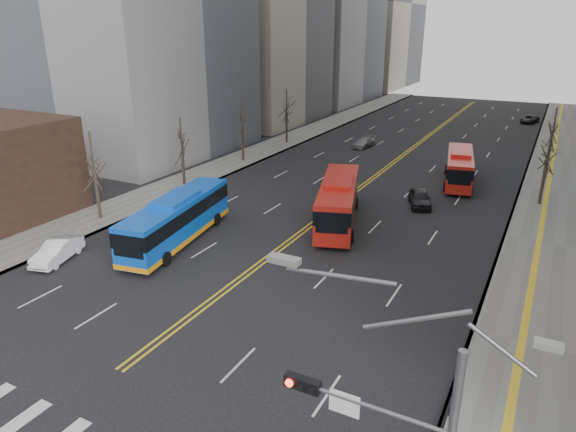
% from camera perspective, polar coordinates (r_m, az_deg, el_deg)
% --- Properties ---
extents(sidewalk_right, '(7.00, 130.00, 0.15)m').
position_cam_1_polar(sidewalk_right, '(56.04, 27.90, 2.43)').
color(sidewalk_right, gray).
rests_on(sidewalk_right, ground).
extents(sidewalk_left, '(5.00, 130.00, 0.15)m').
position_cam_1_polar(sidewalk_left, '(64.91, -3.46, 7.02)').
color(sidewalk_left, gray).
rests_on(sidewalk_left, ground).
extents(centerline, '(0.55, 100.00, 0.01)m').
position_cam_1_polar(centerline, '(67.71, 13.22, 7.02)').
color(centerline, gold).
rests_on(centerline, ground).
extents(street_trees, '(35.20, 47.20, 7.60)m').
position_cam_1_polar(street_trees, '(50.49, -0.58, 8.72)').
color(street_trees, '#2D221B').
rests_on(street_trees, ground).
extents(blue_bus, '(4.59, 12.45, 3.54)m').
position_cam_1_polar(blue_bus, '(38.51, -12.24, -0.24)').
color(blue_bus, blue).
rests_on(blue_bus, ground).
extents(red_bus_near, '(6.24, 12.02, 3.71)m').
position_cam_1_polar(red_bus_near, '(41.38, 5.61, 1.91)').
color(red_bus_near, red).
rests_on(red_bus_near, ground).
extents(red_bus_far, '(4.31, 10.77, 3.35)m').
position_cam_1_polar(red_bus_far, '(54.77, 18.52, 5.37)').
color(red_bus_far, red).
rests_on(red_bus_far, ground).
extents(car_white, '(2.68, 4.61, 1.44)m').
position_cam_1_polar(car_white, '(38.39, -24.27, -3.57)').
color(car_white, white).
rests_on(car_white, ground).
extents(car_dark_mid, '(3.16, 4.66, 1.47)m').
position_cam_1_polar(car_dark_mid, '(47.12, 14.43, 1.98)').
color(car_dark_mid, black).
rests_on(car_dark_mid, ground).
extents(car_silver, '(2.26, 4.50, 1.25)m').
position_cam_1_polar(car_silver, '(68.92, 8.42, 8.10)').
color(car_silver, gray).
rests_on(car_silver, ground).
extents(car_dark_far, '(2.96, 4.74, 1.22)m').
position_cam_1_polar(car_dark_far, '(94.31, 25.28, 9.71)').
color(car_dark_far, black).
rests_on(car_dark_far, ground).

